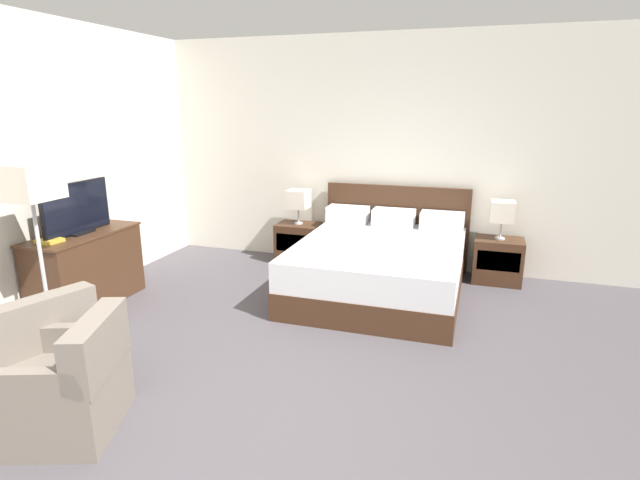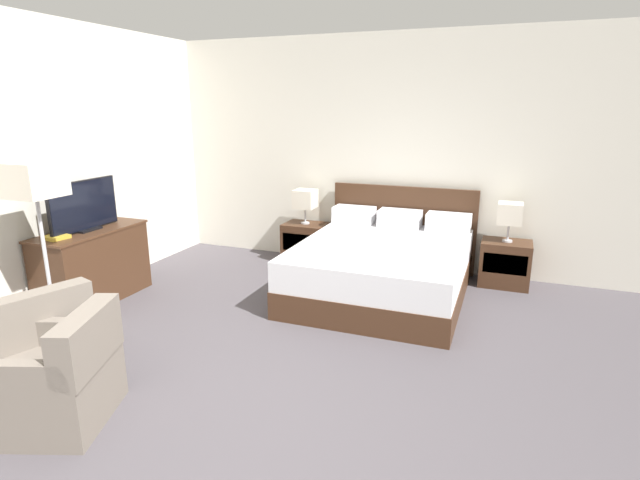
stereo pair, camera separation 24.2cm
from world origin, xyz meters
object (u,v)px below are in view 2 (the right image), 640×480
at_px(table_lamp_left, 305,199).
at_px(armchair_by_window, 34,345).
at_px(dresser, 93,264).
at_px(book_red_cover, 56,237).
at_px(nightstand_right, 505,263).
at_px(tv, 84,207).
at_px(nightstand_left, 305,243).
at_px(table_lamp_right, 510,214).
at_px(bed, 383,266).
at_px(armchair_companion, 58,381).
at_px(floor_lamp, 35,189).

height_order(table_lamp_left, armchair_by_window, table_lamp_left).
xyz_separation_m(dresser, book_red_cover, (-0.01, -0.39, 0.39)).
height_order(book_red_cover, armchair_by_window, book_red_cover).
xyz_separation_m(nightstand_right, tv, (-4.02, -2.05, 0.75)).
distance_m(nightstand_left, tv, 2.68).
height_order(table_lamp_right, dresser, table_lamp_right).
xyz_separation_m(nightstand_right, dresser, (-4.02, -2.02, 0.14)).
height_order(tv, armchair_by_window, tv).
height_order(bed, nightstand_left, bed).
distance_m(bed, table_lamp_left, 1.54).
bearing_deg(dresser, armchair_companion, -50.94).
distance_m(nightstand_right, book_red_cover, 4.72).
height_order(nightstand_right, armchair_by_window, armchair_by_window).
bearing_deg(bed, table_lamp_left, 148.34).
height_order(nightstand_left, table_lamp_left, table_lamp_left).
height_order(dresser, tv, tv).
xyz_separation_m(bed, nightstand_right, (1.23, 0.76, -0.06)).
bearing_deg(armchair_companion, dresser, 129.06).
height_order(dresser, book_red_cover, book_red_cover).
distance_m(bed, book_red_cover, 3.28).
bearing_deg(floor_lamp, table_lamp_right, 37.73).
bearing_deg(armchair_companion, table_lamp_right, 54.89).
bearing_deg(tv, armchair_companion, -50.53).
height_order(table_lamp_right, tv, tv).
distance_m(dresser, armchair_companion, 2.21).
relative_size(tv, floor_lamp, 0.54).
distance_m(armchair_companion, floor_lamp, 1.73).
bearing_deg(tv, nightstand_left, 52.81).
relative_size(dresser, armchair_by_window, 1.35).
distance_m(bed, armchair_by_window, 3.32).
bearing_deg(tv, dresser, 95.24).
height_order(bed, nightstand_right, bed).
relative_size(bed, tv, 2.47).
bearing_deg(nightstand_right, tv, -152.94).
relative_size(nightstand_left, table_lamp_right, 1.23).
height_order(nightstand_left, tv, tv).
distance_m(dresser, tv, 0.62).
relative_size(nightstand_left, table_lamp_left, 1.23).
xyz_separation_m(tv, armchair_companion, (1.39, -1.69, -0.73)).
distance_m(table_lamp_right, floor_lamp, 4.67).
distance_m(table_lamp_left, book_red_cover, 2.88).
relative_size(table_lamp_right, floor_lamp, 0.28).
height_order(armchair_companion, floor_lamp, floor_lamp).
height_order(dresser, armchair_companion, dresser).
bearing_deg(table_lamp_right, bed, -148.34).
relative_size(table_lamp_left, dresser, 0.37).
relative_size(bed, nightstand_left, 3.81).
relative_size(armchair_by_window, floor_lamp, 0.56).
bearing_deg(nightstand_right, armchair_by_window, -133.22).
height_order(nightstand_right, table_lamp_left, table_lamp_left).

